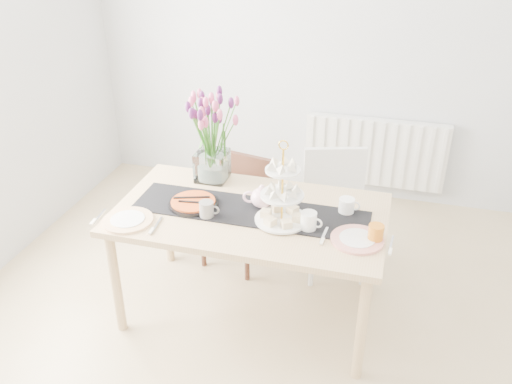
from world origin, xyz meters
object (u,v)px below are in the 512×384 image
(cream_jug, at_px, (346,206))
(chair_white, at_px, (335,203))
(mug_grey, at_px, (207,210))
(plate_right, at_px, (357,239))
(plate_left, at_px, (128,220))
(teapot, at_px, (262,198))
(tart_tin, at_px, (193,203))
(chair_brown, at_px, (241,202))
(dining_table, at_px, (250,222))
(mug_orange, at_px, (376,233))
(radiator, at_px, (375,152))
(cake_stand, at_px, (282,202))
(mug_white, at_px, (309,221))
(tulip_vase, at_px, (210,123))

(cream_jug, bearing_deg, chair_white, 99.62)
(mug_grey, distance_m, plate_right, 0.87)
(mug_grey, relative_size, plate_left, 0.34)
(teapot, relative_size, mug_grey, 2.16)
(tart_tin, bearing_deg, chair_white, 41.69)
(tart_tin, bearing_deg, chair_brown, 79.69)
(dining_table, xyz_separation_m, chair_brown, (-0.24, 0.59, -0.22))
(dining_table, relative_size, teapot, 7.44)
(dining_table, distance_m, mug_orange, 0.76)
(radiator, height_order, mug_orange, mug_orange)
(dining_table, height_order, chair_brown, chair_brown)
(cake_stand, relative_size, mug_white, 4.19)
(dining_table, distance_m, chair_white, 0.81)
(chair_brown, height_order, tart_tin, tart_tin)
(mug_white, bearing_deg, radiator, 90.98)
(teapot, relative_size, plate_right, 0.74)
(radiator, bearing_deg, plate_left, -121.96)
(teapot, bearing_deg, dining_table, -140.94)
(dining_table, xyz_separation_m, chair_white, (0.43, 0.66, -0.16))
(chair_brown, bearing_deg, tulip_vase, -103.59)
(cream_jug, height_order, mug_white, mug_white)
(cream_jug, relative_size, mug_orange, 0.93)
(radiator, height_order, chair_brown, chair_brown)
(tart_tin, distance_m, plate_right, 1.00)
(chair_white, relative_size, cream_jug, 9.45)
(radiator, bearing_deg, dining_table, -109.71)
(radiator, relative_size, chair_brown, 1.53)
(chair_white, bearing_deg, dining_table, -139.93)
(teapot, distance_m, mug_grey, 0.34)
(tart_tin, distance_m, mug_white, 0.72)
(teapot, distance_m, mug_white, 0.35)
(tulip_vase, height_order, plate_right, tulip_vase)
(chair_brown, bearing_deg, tart_tin, -88.38)
(cream_jug, bearing_deg, teapot, -174.87)
(mug_orange, bearing_deg, cake_stand, 116.87)
(chair_brown, relative_size, tulip_vase, 1.11)
(teapot, height_order, mug_grey, teapot)
(mug_white, xyz_separation_m, mug_orange, (0.37, -0.02, -0.00))
(cake_stand, bearing_deg, tulip_vase, 144.28)
(chair_brown, xyz_separation_m, tart_tin, (-0.11, -0.62, 0.32))
(tart_tin, bearing_deg, mug_orange, -4.94)
(radiator, distance_m, plate_right, 1.90)
(cake_stand, xyz_separation_m, teapot, (-0.15, 0.12, -0.06))
(tulip_vase, distance_m, mug_white, 0.91)
(radiator, distance_m, mug_orange, 1.89)
(cream_jug, distance_m, tart_tin, 0.91)
(chair_white, xyz_separation_m, cream_jug, (0.12, -0.53, 0.29))
(mug_white, height_order, mug_orange, mug_white)
(mug_grey, distance_m, mug_orange, 0.96)
(chair_brown, bearing_deg, plate_right, -27.80)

